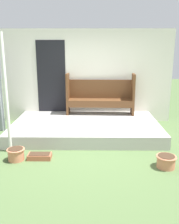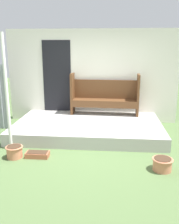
# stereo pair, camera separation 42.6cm
# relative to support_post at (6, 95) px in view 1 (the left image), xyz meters

# --- Properties ---
(ground_plane) EXTENTS (24.00, 24.00, 0.00)m
(ground_plane) POSITION_rel_support_post_xyz_m (1.58, 0.07, -1.20)
(ground_plane) COLOR #516B3D
(porch_slab) EXTENTS (3.62, 2.16, 0.29)m
(porch_slab) POSITION_rel_support_post_xyz_m (1.54, 1.15, -1.05)
(porch_slab) COLOR #B2AFA8
(porch_slab) RESTS_ON ground_plane
(house_wall) EXTENTS (4.82, 0.08, 2.60)m
(house_wall) POSITION_rel_support_post_xyz_m (1.50, 2.26, 0.10)
(house_wall) COLOR white
(house_wall) RESTS_ON ground_plane
(support_post) EXTENTS (0.07, 0.07, 2.40)m
(support_post) POSITION_rel_support_post_xyz_m (0.00, 0.00, 0.00)
(support_post) COLOR white
(support_post) RESTS_ON ground_plane
(bench) EXTENTS (1.87, 0.46, 1.13)m
(bench) POSITION_rel_support_post_xyz_m (1.93, 1.99, -0.37)
(bench) COLOR brown
(bench) RESTS_ON porch_slab
(flower_pot_left) EXTENTS (0.34, 0.34, 0.24)m
(flower_pot_left) POSITION_rel_support_post_xyz_m (0.24, -0.41, -1.07)
(flower_pot_left) COLOR tan
(flower_pot_left) RESTS_ON ground_plane
(flower_pot_middle) EXTENTS (0.37, 0.37, 0.23)m
(flower_pot_middle) POSITION_rel_support_post_xyz_m (3.04, -0.69, -1.07)
(flower_pot_middle) COLOR tan
(flower_pot_middle) RESTS_ON ground_plane
(planter_box_rect) EXTENTS (0.45, 0.23, 0.11)m
(planter_box_rect) POSITION_rel_support_post_xyz_m (0.68, -0.35, -1.15)
(planter_box_rect) COLOR #B26042
(planter_box_rect) RESTS_ON ground_plane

